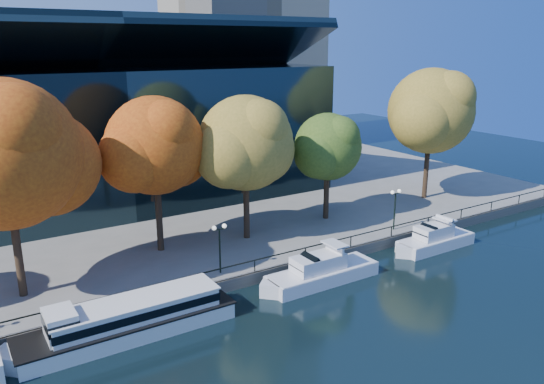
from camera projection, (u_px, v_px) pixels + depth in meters
ground at (277, 299)px, 39.97m from camera, size 160.00×160.00×0.00m
promenade at (126, 186)px, 69.40m from camera, size 90.00×67.08×1.00m
railing at (255, 260)px, 42.09m from camera, size 88.20×0.08×0.99m
convention_building at (99, 133)px, 61.44m from camera, size 50.00×24.57×21.43m
tour_boat at (123, 319)px, 34.48m from camera, size 15.44×3.44×2.93m
cruiser_near at (319, 272)px, 42.36m from camera, size 10.65×2.74×3.08m
cruiser_far at (433, 239)px, 49.42m from camera, size 9.03×2.50×2.95m
tree_1 at (8, 158)px, 35.65m from camera, size 12.86×10.55×15.53m
tree_2 at (157, 148)px, 44.36m from camera, size 10.38×8.51×13.49m
tree_3 at (248, 145)px, 47.43m from camera, size 10.73×8.80×13.27m
tree_4 at (329, 148)px, 53.35m from camera, size 8.52×6.99×10.96m
tree_5 at (432, 113)px, 60.07m from camera, size 12.09×9.91×15.02m
lamp_1 at (219, 237)px, 41.30m from camera, size 1.26×0.36×4.03m
lamp_2 at (395, 200)px, 51.09m from camera, size 1.26×0.36×4.03m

